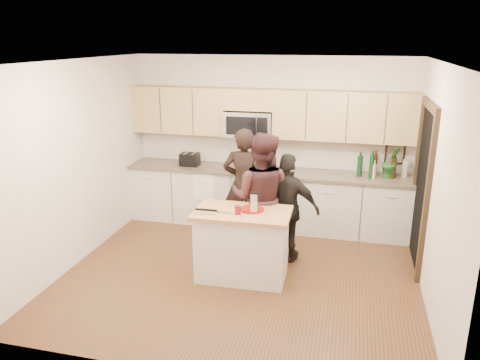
% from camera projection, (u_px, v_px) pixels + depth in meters
% --- Properties ---
extents(floor, '(4.50, 4.50, 0.00)m').
position_uv_depth(floor, '(241.00, 273.00, 6.14)').
color(floor, '#53381C').
rests_on(floor, ground).
extents(room_shell, '(4.52, 4.02, 2.71)m').
position_uv_depth(room_shell, '(241.00, 144.00, 5.63)').
color(room_shell, beige).
rests_on(room_shell, ground).
extents(back_cabinetry, '(4.50, 0.66, 0.94)m').
position_uv_depth(back_cabinetry, '(266.00, 198.00, 7.57)').
color(back_cabinetry, beige).
rests_on(back_cabinetry, ground).
extents(upper_cabinetry, '(4.50, 0.33, 0.75)m').
position_uv_depth(upper_cabinetry, '(271.00, 112.00, 7.29)').
color(upper_cabinetry, tan).
rests_on(upper_cabinetry, ground).
extents(microwave, '(0.76, 0.41, 0.40)m').
position_uv_depth(microwave, '(249.00, 124.00, 7.39)').
color(microwave, silver).
rests_on(microwave, ground).
extents(doorway, '(0.06, 1.25, 2.20)m').
position_uv_depth(doorway, '(422.00, 181.00, 6.13)').
color(doorway, black).
rests_on(doorway, ground).
extents(framed_picture, '(0.30, 0.03, 0.38)m').
position_uv_depth(framed_picture, '(395.00, 152.00, 7.16)').
color(framed_picture, black).
rests_on(framed_picture, ground).
extents(dish_towel, '(0.34, 0.60, 0.48)m').
position_uv_depth(dish_towel, '(206.00, 178.00, 7.51)').
color(dish_towel, white).
rests_on(dish_towel, ground).
extents(island, '(1.22, 0.73, 0.90)m').
position_uv_depth(island, '(242.00, 244.00, 5.93)').
color(island, beige).
rests_on(island, ground).
extents(red_plate, '(0.31, 0.31, 0.02)m').
position_uv_depth(red_plate, '(252.00, 209.00, 5.84)').
color(red_plate, maroon).
rests_on(red_plate, island).
extents(box_grater, '(0.10, 0.06, 0.25)m').
position_uv_depth(box_grater, '(254.00, 202.00, 5.71)').
color(box_grater, silver).
rests_on(box_grater, red_plate).
extents(drink_glass, '(0.08, 0.08, 0.10)m').
position_uv_depth(drink_glass, '(238.00, 210.00, 5.68)').
color(drink_glass, maroon).
rests_on(drink_glass, island).
extents(cutting_board, '(0.28, 0.21, 0.02)m').
position_uv_depth(cutting_board, '(207.00, 211.00, 5.78)').
color(cutting_board, '#A87346').
rests_on(cutting_board, island).
extents(tongs, '(0.28, 0.04, 0.02)m').
position_uv_depth(tongs, '(206.00, 210.00, 5.77)').
color(tongs, black).
rests_on(tongs, cutting_board).
extents(knife, '(0.20, 0.03, 0.01)m').
position_uv_depth(knife, '(223.00, 211.00, 5.74)').
color(knife, silver).
rests_on(knife, cutting_board).
extents(toaster, '(0.30, 0.23, 0.21)m').
position_uv_depth(toaster, '(190.00, 159.00, 7.67)').
color(toaster, black).
rests_on(toaster, back_cabinetry).
extents(bottle_cluster, '(0.75, 0.28, 0.43)m').
position_uv_depth(bottle_cluster, '(382.00, 166.00, 7.00)').
color(bottle_cluster, black).
rests_on(bottle_cluster, back_cabinetry).
extents(orchid, '(0.34, 0.31, 0.49)m').
position_uv_depth(orchid, '(391.00, 162.00, 6.96)').
color(orchid, '#2C6B2B').
rests_on(orchid, back_cabinetry).
extents(woman_left, '(0.67, 0.48, 1.71)m').
position_uv_depth(woman_left, '(244.00, 184.00, 6.99)').
color(woman_left, black).
rests_on(woman_left, ground).
extents(woman_center, '(0.92, 0.74, 1.79)m').
position_uv_depth(woman_center, '(261.00, 198.00, 6.28)').
color(woman_center, '#32191A').
rests_on(woman_center, ground).
extents(woman_right, '(0.93, 0.50, 1.51)m').
position_uv_depth(woman_right, '(287.00, 208.00, 6.30)').
color(woman_right, black).
rests_on(woman_right, ground).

